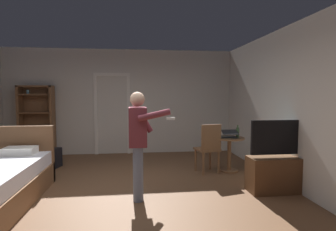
% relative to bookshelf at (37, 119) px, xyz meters
% --- Properties ---
extents(ground_plane, '(7.03, 7.03, 0.00)m').
position_rel_bookshelf_xyz_m(ground_plane, '(2.08, -3.03, -0.96)').
color(ground_plane, brown).
extents(wall_back, '(6.14, 0.12, 2.75)m').
position_rel_bookshelf_xyz_m(wall_back, '(2.08, 0.23, 0.41)').
color(wall_back, beige).
rests_on(wall_back, ground_plane).
extents(wall_right, '(0.12, 6.63, 2.75)m').
position_rel_bookshelf_xyz_m(wall_right, '(5.09, -3.03, 0.41)').
color(wall_right, beige).
rests_on(wall_right, ground_plane).
extents(doorway_frame, '(0.93, 0.08, 2.13)m').
position_rel_bookshelf_xyz_m(doorway_frame, '(1.85, 0.15, 0.26)').
color(doorway_frame, white).
rests_on(doorway_frame, ground_plane).
extents(bookshelf, '(0.83, 0.32, 1.79)m').
position_rel_bookshelf_xyz_m(bookshelf, '(0.00, 0.00, 0.00)').
color(bookshelf, brown).
rests_on(bookshelf, ground_plane).
extents(tv_flatscreen, '(0.96, 0.40, 1.17)m').
position_rel_bookshelf_xyz_m(tv_flatscreen, '(4.73, -3.06, -0.61)').
color(tv_flatscreen, brown).
rests_on(tv_flatscreen, ground_plane).
extents(side_table, '(0.61, 0.61, 0.70)m').
position_rel_bookshelf_xyz_m(side_table, '(4.35, -1.82, -0.50)').
color(side_table, brown).
rests_on(side_table, ground_plane).
extents(laptop, '(0.33, 0.33, 0.17)m').
position_rel_bookshelf_xyz_m(laptop, '(4.32, -1.86, -0.21)').
color(laptop, black).
rests_on(laptop, side_table).
extents(bottle_on_table, '(0.06, 0.06, 0.26)m').
position_rel_bookshelf_xyz_m(bottle_on_table, '(4.49, -1.90, -0.15)').
color(bottle_on_table, '#374D2E').
rests_on(bottle_on_table, side_table).
extents(wooden_chair, '(0.51, 0.51, 0.99)m').
position_rel_bookshelf_xyz_m(wooden_chair, '(3.89, -1.91, -0.42)').
color(wooden_chair, brown).
rests_on(wooden_chair, ground_plane).
extents(person_blue_shirt, '(0.66, 0.55, 1.61)m').
position_rel_bookshelf_xyz_m(person_blue_shirt, '(2.49, -3.07, -0.04)').
color(person_blue_shirt, slate).
rests_on(person_blue_shirt, ground_plane).
extents(suitcase_dark, '(0.56, 0.45, 0.42)m').
position_rel_bookshelf_xyz_m(suitcase_dark, '(0.56, -1.07, -0.76)').
color(suitcase_dark, black).
rests_on(suitcase_dark, ground_plane).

